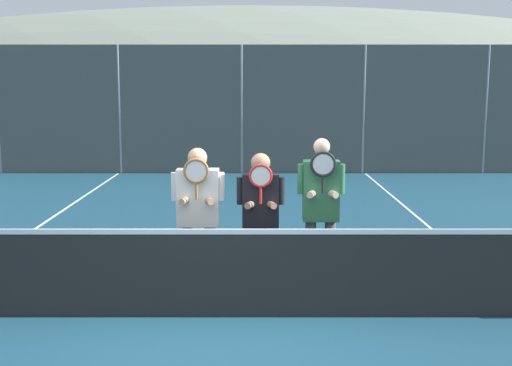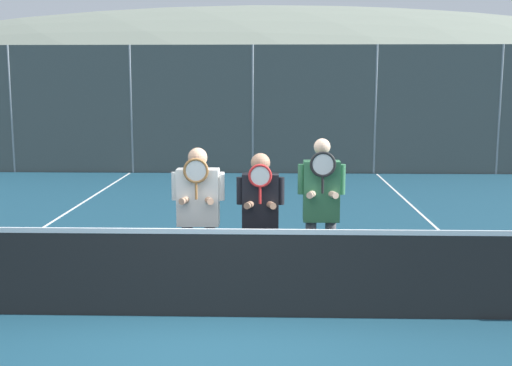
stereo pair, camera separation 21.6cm
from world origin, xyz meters
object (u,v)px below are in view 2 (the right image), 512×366
Objects in this scene: car_center at (362,133)px; car_left_of_center at (202,134)px; player_leftmost at (198,207)px; player_center_right at (321,205)px; player_center_left at (260,212)px; car_far_left at (50,130)px.

car_left_of_center is at bearing -179.34° from car_center.
player_leftmost is 1.45m from player_center_right.
player_leftmost is at bearing -105.58° from car_center.
car_left_of_center is at bearing 96.32° from player_leftmost.
player_center_right is at bearing 8.35° from player_center_left.
car_far_left reaches higher than car_left_of_center.
player_center_right is at bearing 1.76° from player_leftmost.
car_center is (2.97, 13.33, -0.13)m from player_center_left.
player_center_right is 13.41m from car_center.
car_far_left is at bearing 120.61° from player_center_right.
player_leftmost is at bearing -64.25° from car_far_left.
player_center_right is at bearing -99.67° from car_center.
player_center_right is (1.45, 0.04, 0.03)m from player_leftmost.
player_leftmost is at bearing 175.30° from player_center_left.
car_left_of_center is at bearing 102.46° from player_center_right.
car_far_left is 10.20m from car_center.
player_center_right is 0.44× the size of car_far_left.
player_center_right is at bearing -59.39° from car_far_left.
player_center_left is at bearing -102.55° from car_center.
player_leftmost is 13.77m from car_center.
car_center is (3.70, 13.27, -0.18)m from player_leftmost.
car_far_left is at bearing 115.75° from player_leftmost.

